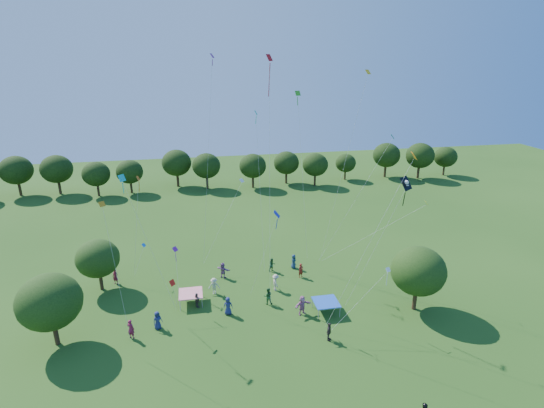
{
  "coord_description": "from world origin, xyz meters",
  "views": [
    {
      "loc": [
        -6.02,
        -17.36,
        22.23
      ],
      "look_at": [
        0.0,
        14.0,
        11.0
      ],
      "focal_mm": 28.0,
      "sensor_mm": 36.0,
      "label": 1
    }
  ],
  "objects_px": {
    "near_tree_north": "(98,258)",
    "red_high_kite": "(269,106)",
    "tent_red_stripe": "(191,293)",
    "pirate_kite": "(405,187)",
    "tent_blue": "(326,302)",
    "near_tree_west": "(50,302)",
    "near_tree_east": "(418,271)"
  },
  "relations": [
    {
      "from": "near_tree_north",
      "to": "pirate_kite",
      "type": "distance_m",
      "value": 29.49
    },
    {
      "from": "near_tree_north",
      "to": "red_high_kite",
      "type": "height_order",
      "value": "red_high_kite"
    },
    {
      "from": "near_tree_west",
      "to": "near_tree_north",
      "type": "xyz_separation_m",
      "value": [
        2.0,
        8.32,
        -0.51
      ]
    },
    {
      "from": "near_tree_north",
      "to": "tent_red_stripe",
      "type": "height_order",
      "value": "near_tree_north"
    },
    {
      "from": "near_tree_west",
      "to": "red_high_kite",
      "type": "height_order",
      "value": "red_high_kite"
    },
    {
      "from": "near_tree_east",
      "to": "pirate_kite",
      "type": "bearing_deg",
      "value": -146.6
    },
    {
      "from": "near_tree_east",
      "to": "tent_red_stripe",
      "type": "distance_m",
      "value": 21.05
    },
    {
      "from": "tent_red_stripe",
      "to": "pirate_kite",
      "type": "relative_size",
      "value": 0.18
    },
    {
      "from": "tent_blue",
      "to": "near_tree_west",
      "type": "bearing_deg",
      "value": -179.42
    },
    {
      "from": "pirate_kite",
      "to": "near_tree_west",
      "type": "bearing_deg",
      "value": 173.54
    },
    {
      "from": "tent_red_stripe",
      "to": "tent_blue",
      "type": "relative_size",
      "value": 1.0
    },
    {
      "from": "near_tree_west",
      "to": "tent_red_stripe",
      "type": "relative_size",
      "value": 2.81
    },
    {
      "from": "near_tree_east",
      "to": "tent_blue",
      "type": "xyz_separation_m",
      "value": [
        -8.2,
        1.03,
        -2.89
      ]
    },
    {
      "from": "near_tree_north",
      "to": "tent_blue",
      "type": "relative_size",
      "value": 2.42
    },
    {
      "from": "near_tree_west",
      "to": "near_tree_north",
      "type": "bearing_deg",
      "value": 76.51
    },
    {
      "from": "pirate_kite",
      "to": "red_high_kite",
      "type": "xyz_separation_m",
      "value": [
        -8.79,
        9.19,
        5.17
      ]
    },
    {
      "from": "tent_red_stripe",
      "to": "pirate_kite",
      "type": "distance_m",
      "value": 21.68
    },
    {
      "from": "near_tree_north",
      "to": "tent_red_stripe",
      "type": "xyz_separation_m",
      "value": [
        8.78,
        -4.25,
        -2.4
      ]
    },
    {
      "from": "near_tree_north",
      "to": "tent_red_stripe",
      "type": "relative_size",
      "value": 2.42
    },
    {
      "from": "near_tree_north",
      "to": "pirate_kite",
      "type": "bearing_deg",
      "value": -24.13
    },
    {
      "from": "tent_blue",
      "to": "pirate_kite",
      "type": "relative_size",
      "value": 0.18
    },
    {
      "from": "tent_blue",
      "to": "pirate_kite",
      "type": "xyz_separation_m",
      "value": [
        4.68,
        -3.35,
        11.73
      ]
    },
    {
      "from": "tent_red_stripe",
      "to": "pirate_kite",
      "type": "bearing_deg",
      "value": -23.22
    },
    {
      "from": "near_tree_north",
      "to": "red_high_kite",
      "type": "xyz_separation_m",
      "value": [
        16.74,
        -2.25,
        14.5
      ]
    },
    {
      "from": "tent_blue",
      "to": "red_high_kite",
      "type": "xyz_separation_m",
      "value": [
        -4.11,
        5.84,
        16.9
      ]
    },
    {
      "from": "near_tree_west",
      "to": "red_high_kite",
      "type": "bearing_deg",
      "value": 17.95
    },
    {
      "from": "tent_red_stripe",
      "to": "tent_blue",
      "type": "distance_m",
      "value": 12.67
    },
    {
      "from": "near_tree_west",
      "to": "pirate_kite",
      "type": "relative_size",
      "value": 0.51
    },
    {
      "from": "tent_red_stripe",
      "to": "red_high_kite",
      "type": "xyz_separation_m",
      "value": [
        7.97,
        2.0,
        16.9
      ]
    },
    {
      "from": "pirate_kite",
      "to": "near_tree_north",
      "type": "bearing_deg",
      "value": 155.87
    },
    {
      "from": "near_tree_north",
      "to": "red_high_kite",
      "type": "distance_m",
      "value": 22.27
    },
    {
      "from": "tent_blue",
      "to": "red_high_kite",
      "type": "bearing_deg",
      "value": 125.12
    }
  ]
}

